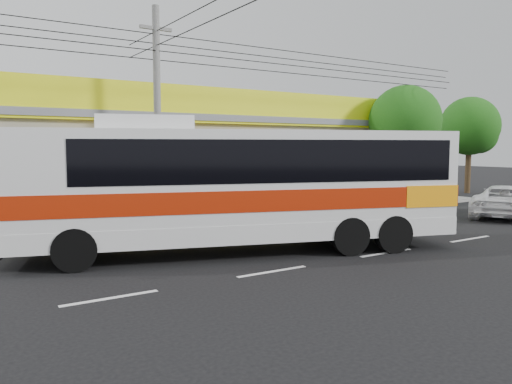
% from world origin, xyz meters
% --- Properties ---
extents(ground, '(120.00, 120.00, 0.00)m').
position_xyz_m(ground, '(0.00, 0.00, 0.00)').
color(ground, black).
rests_on(ground, ground).
extents(sidewalk, '(30.00, 3.20, 0.15)m').
position_xyz_m(sidewalk, '(0.00, 6.00, 0.07)').
color(sidewalk, gray).
rests_on(sidewalk, ground).
extents(lane_markings, '(50.00, 0.12, 0.01)m').
position_xyz_m(lane_markings, '(0.00, -2.50, 0.00)').
color(lane_markings, silver).
rests_on(lane_markings, ground).
extents(storefront_building, '(22.60, 9.20, 5.70)m').
position_xyz_m(storefront_building, '(-0.01, 11.54, 2.30)').
color(storefront_building, gray).
rests_on(storefront_building, ground).
extents(coach_bus, '(12.86, 6.45, 3.90)m').
position_xyz_m(coach_bus, '(-3.33, -0.16, 2.09)').
color(coach_bus, silver).
rests_on(coach_bus, ground).
extents(motorbike_red, '(1.93, 1.13, 0.96)m').
position_xyz_m(motorbike_red, '(-3.96, 4.70, 0.63)').
color(motorbike_red, maroon).
rests_on(motorbike_red, sidewalk).
extents(white_car, '(5.49, 4.13, 1.39)m').
position_xyz_m(white_car, '(10.01, -0.14, 0.69)').
color(white_car, silver).
rests_on(white_car, ground).
extents(utility_pole, '(34.00, 14.00, 8.23)m').
position_xyz_m(utility_pole, '(-3.78, 5.40, 6.79)').
color(utility_pole, slate).
rests_on(utility_pole, ground).
extents(tree_near, '(3.81, 3.81, 6.32)m').
position_xyz_m(tree_near, '(10.45, 5.76, 4.28)').
color(tree_near, black).
rests_on(tree_near, ground).
extents(tree_far, '(3.80, 3.80, 6.30)m').
position_xyz_m(tree_far, '(18.80, 7.58, 4.26)').
color(tree_far, black).
rests_on(tree_far, ground).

